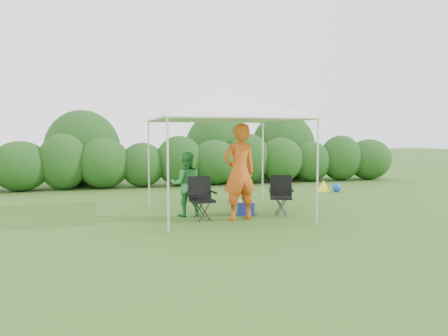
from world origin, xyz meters
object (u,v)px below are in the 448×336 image
object	(u,v)px
canopy	(224,104)
man	(239,172)
chair_right	(281,192)
cooler	(246,208)
woman	(186,184)
chair_left	(201,195)

from	to	relation	value
canopy	man	xyz separation A→B (m)	(0.12, -0.71, -1.45)
chair_right	cooler	xyz separation A→B (m)	(-0.79, 0.13, -0.33)
canopy	cooler	bearing A→B (deg)	-25.72
man	cooler	distance (m)	1.03
chair_right	man	size ratio (longest dim) A/B	0.43
woman	cooler	distance (m)	1.42
man	chair_left	bearing A→B (deg)	-34.35
man	chair_right	bearing A→B (deg)	-170.90
canopy	woman	world-z (taller)	canopy
chair_left	cooler	distance (m)	1.12
chair_right	woman	bearing A→B (deg)	-167.64
canopy	woman	bearing A→B (deg)	178.33
canopy	chair_left	xyz separation A→B (m)	(-0.62, -0.36, -1.95)
chair_right	chair_left	world-z (taller)	chair_left
cooler	man	bearing A→B (deg)	-112.56
chair_right	chair_left	xyz separation A→B (m)	(-1.85, -0.01, 0.02)
chair_right	chair_left	distance (m)	1.85
man	woman	distance (m)	1.26
cooler	canopy	bearing A→B (deg)	163.65
chair_right	cooler	size ratio (longest dim) A/B	2.07
chair_left	man	size ratio (longest dim) A/B	0.44
man	woman	bearing A→B (deg)	-45.75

